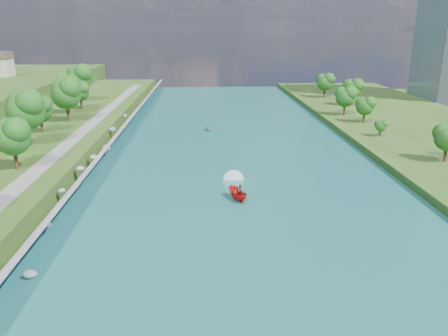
{
  "coord_description": "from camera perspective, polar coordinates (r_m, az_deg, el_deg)",
  "views": [
    {
      "loc": [
        -5.86,
        -57.88,
        24.9
      ],
      "look_at": [
        -2.62,
        12.23,
        2.5
      ],
      "focal_mm": 35.0,
      "sensor_mm": 36.0,
      "label": 1
    }
  ],
  "objects": [
    {
      "name": "riprap_bank",
      "position": [
        82.86,
        -16.5,
        0.78
      ],
      "size": [
        4.36,
        236.0,
        4.16
      ],
      "color": "slate",
      "rests_on": "ground"
    },
    {
      "name": "trees_east",
      "position": [
        106.87,
        21.92,
        6.24
      ],
      "size": [
        13.37,
        141.32,
        10.12
      ],
      "color": "#1A4512",
      "rests_on": "berm_east"
    },
    {
      "name": "ground",
      "position": [
        63.28,
        2.9,
        -5.49
      ],
      "size": [
        260.0,
        260.0,
        0.0
      ],
      "primitive_type": "plane",
      "color": "#2D5119",
      "rests_on": "ground"
    },
    {
      "name": "raft",
      "position": [
        112.69,
        -2.05,
        5.18
      ],
      "size": [
        2.87,
        3.65,
        1.69
      ],
      "rotation": [
        0.0,
        0.0,
        0.16
      ],
      "color": "gray",
      "rests_on": "river_water"
    },
    {
      "name": "river_water",
      "position": [
        81.96,
        1.58,
        0.04
      ],
      "size": [
        55.0,
        240.0,
        0.1
      ],
      "primitive_type": "cube",
      "color": "#19605F",
      "rests_on": "ground"
    },
    {
      "name": "motorboat",
      "position": [
        67.54,
        1.69,
        -3.12
      ],
      "size": [
        3.6,
        19.29,
        2.11
      ],
      "rotation": [
        0.0,
        0.0,
        3.52
      ],
      "color": "red",
      "rests_on": "river_water"
    },
    {
      "name": "riverside_path",
      "position": [
        85.03,
        -20.82,
        1.98
      ],
      "size": [
        3.0,
        200.0,
        0.1
      ],
      "primitive_type": "cube",
      "color": "gray",
      "rests_on": "berm_west"
    }
  ]
}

